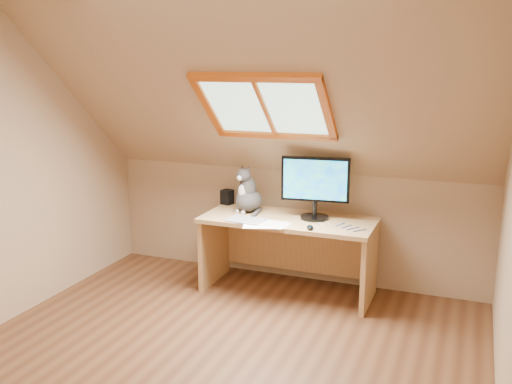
% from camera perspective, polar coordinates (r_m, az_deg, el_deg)
% --- Properties ---
extents(ground, '(3.50, 3.50, 0.00)m').
position_cam_1_polar(ground, '(3.93, -4.70, -17.01)').
color(ground, brown).
rests_on(ground, ground).
extents(room_shell, '(3.52, 3.52, 2.41)m').
position_cam_1_polar(room_shell, '(3.37, -5.85, 3.82)').
color(room_shell, tan).
rests_on(room_shell, ground).
extents(desk, '(1.46, 0.64, 0.67)m').
position_cam_1_polar(desk, '(4.95, 3.46, -4.78)').
color(desk, tan).
rests_on(desk, ground).
extents(monitor, '(0.57, 0.24, 0.53)m').
position_cam_1_polar(monitor, '(4.75, 5.95, 0.83)').
color(monitor, black).
rests_on(monitor, desk).
extents(cat, '(0.32, 0.34, 0.43)m').
position_cam_1_polar(cat, '(4.99, -0.80, -0.28)').
color(cat, '#494441').
rests_on(cat, desk).
extents(desk_speaker, '(0.11, 0.11, 0.14)m').
position_cam_1_polar(desk_speaker, '(5.28, -2.90, -0.50)').
color(desk_speaker, black).
rests_on(desk_speaker, desk).
extents(graphics_tablet, '(0.32, 0.25, 0.01)m').
position_cam_1_polar(graphics_tablet, '(4.74, -0.98, -2.82)').
color(graphics_tablet, '#B2B2B7').
rests_on(graphics_tablet, desk).
extents(mouse, '(0.08, 0.11, 0.03)m').
position_cam_1_polar(mouse, '(4.52, 5.42, -3.54)').
color(mouse, black).
rests_on(mouse, desk).
extents(papers, '(0.35, 0.30, 0.01)m').
position_cam_1_polar(papers, '(4.62, 1.34, -3.30)').
color(papers, white).
rests_on(papers, desk).
extents(cables, '(0.51, 0.26, 0.01)m').
position_cam_1_polar(cables, '(4.61, 8.16, -3.46)').
color(cables, silver).
rests_on(cables, desk).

